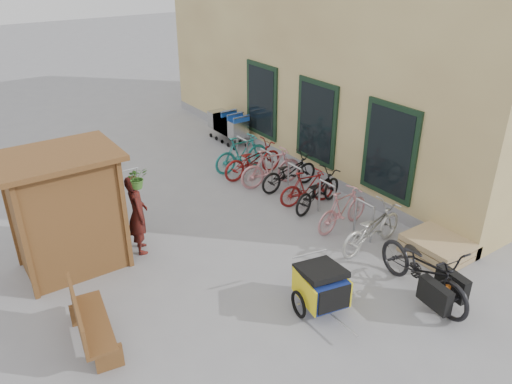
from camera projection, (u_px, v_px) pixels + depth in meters
ground at (278, 272)px, 9.81m from camera, size 80.00×80.00×0.00m
building at (364, 30)px, 14.89m from camera, size 6.07×13.00×7.00m
kiosk at (60, 198)px, 9.28m from camera, size 2.49×1.65×2.40m
bike_rack at (295, 178)px, 12.53m from camera, size 0.05×5.35×0.86m
pallet_stack at (437, 247)px, 10.22m from camera, size 1.00×1.20×0.40m
bench at (88, 322)px, 7.76m from camera, size 0.70×1.62×0.99m
shopping_carts at (228, 124)px, 16.01m from camera, size 0.61×1.68×1.09m
child_trailer at (321, 285)px, 8.59m from camera, size 1.00×1.60×0.92m
cargo_bike at (425, 270)px, 8.91m from camera, size 1.05×2.25×1.14m
person_kiosk at (138, 214)px, 10.14m from camera, size 0.55×0.70×1.71m
bike_0 at (372, 228)px, 10.41m from camera, size 1.87×0.81×0.95m
bike_1 at (343, 209)px, 11.13m from camera, size 1.64×0.61×0.96m
bike_2 at (318, 190)px, 12.03m from camera, size 1.83×1.00×0.91m
bike_3 at (307, 188)px, 12.20m from camera, size 1.54×0.71×0.89m
bike_4 at (289, 172)px, 12.99m from camera, size 1.75×0.61×0.92m
bike_5 at (271, 167)px, 13.11m from camera, size 1.80×0.79×1.05m
bike_6 at (253, 160)px, 13.68m from camera, size 1.86×0.68×0.97m
bike_7 at (242, 153)px, 14.02m from camera, size 1.73×0.50×1.04m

